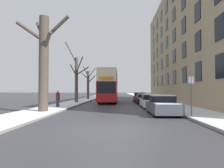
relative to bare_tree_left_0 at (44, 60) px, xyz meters
The scene contains 15 objects.
ground_plane 9.50m from the bare_tree_left_0, 49.25° to the right, with size 320.00×320.00×0.00m, color #38383D.
sidewalk_left 46.67m from the bare_tree_left_0, 90.50° to the left, with size 3.15×130.00×0.16m.
sidewalk_right 48.09m from the bare_tree_left_0, 75.97° to the left, with size 3.15×130.00×0.16m.
terrace_facade_right 22.78m from the bare_tree_left_0, 37.51° to the left, with size 9.10×36.59×17.54m.
bare_tree_left_0 is the anchor object (origin of this frame).
bare_tree_left_1 11.88m from the bare_tree_left_0, 90.20° to the left, with size 3.40×2.13×8.48m.
bare_tree_left_2 22.67m from the bare_tree_left_0, 90.33° to the left, with size 2.95×2.11×6.48m.
double_decker_bus 14.55m from the bare_tree_left_0, 72.77° to the left, with size 2.50×10.58×4.54m.
parked_car_0 9.63m from the bare_tree_left_0, ahead, with size 1.81×4.29×1.42m.
parked_car_1 10.83m from the bare_tree_left_0, 28.91° to the left, with size 1.77×4.33×1.35m.
parked_car_2 14.72m from the bare_tree_left_0, 51.09° to the left, with size 1.76×4.11×1.34m.
parked_car_3 18.78m from the bare_tree_left_0, 60.89° to the left, with size 1.80×4.11×1.46m.
oncoming_van 32.38m from the bare_tree_left_0, 83.10° to the left, with size 1.93×5.12×2.36m.
pedestrian_left_sidewalk 5.24m from the bare_tree_left_0, 92.52° to the left, with size 0.38×0.38×1.74m.
street_sign_post 10.96m from the bare_tree_left_0, 13.96° to the right, with size 0.32×0.07×2.66m.
Camera 1 is at (0.27, -8.66, 1.74)m, focal length 32.00 mm.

